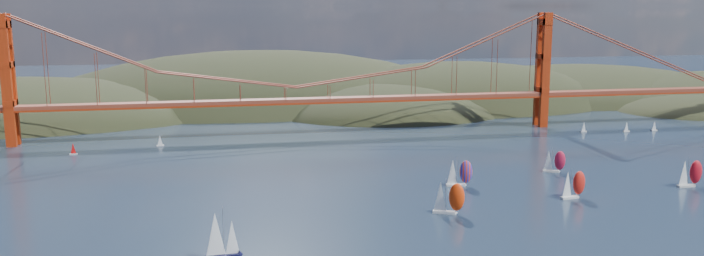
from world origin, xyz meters
The scene contains 13 objects.
headlands centered at (44.95, 278.29, -12.46)m, with size 725.00×225.00×96.00m.
bridge centered at (-1.75, 180.00, 32.23)m, with size 552.00×12.00×55.00m.
sloop_navy centered at (-36.27, 28.50, 5.48)m, with size 8.21×4.95×12.42m.
racer_0 centered at (27.23, 51.37, 4.83)m, with size 9.11×6.42×10.22m.
racer_1 centered at (69.90, 58.83, 4.48)m, with size 8.43×4.14×9.49m.
racer_2 centered at (113.94, 63.64, 4.65)m, with size 8.58×3.54×9.83m.
racer_3 centered at (80.45, 90.90, 4.12)m, with size 7.80×5.12×8.72m.
racer_rwb centered at (40.85, 79.56, 4.59)m, with size 8.66×4.58×9.72m.
distant_boat_2 centered at (-91.84, 155.56, 2.41)m, with size 3.00×2.00×4.70m.
distant_boat_3 centered at (-59.37, 166.22, 2.41)m, with size 3.00×2.00×4.70m.
distant_boat_4 centered at (132.09, 160.18, 2.41)m, with size 3.00×2.00×4.70m.
distant_boat_5 centered at (152.10, 156.93, 2.41)m, with size 3.00×2.00×4.70m.
distant_boat_6 centered at (166.35, 156.46, 2.41)m, with size 3.00×2.00×4.70m.
Camera 1 is at (-36.71, -126.34, 57.94)m, focal length 35.00 mm.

